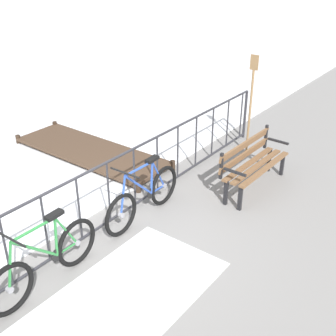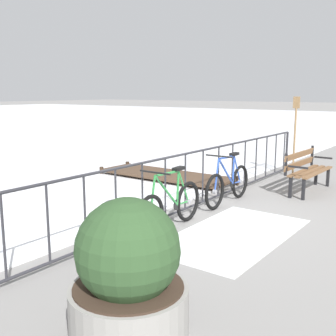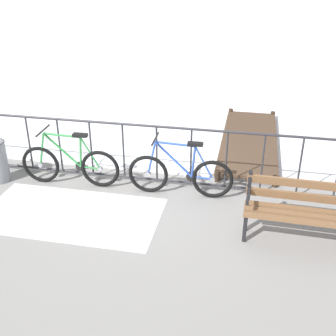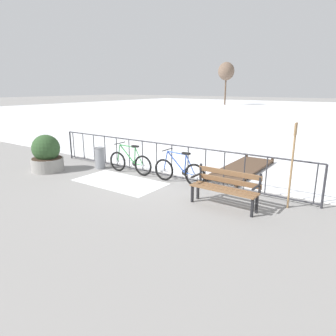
# 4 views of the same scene
# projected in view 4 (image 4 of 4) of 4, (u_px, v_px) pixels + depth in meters

# --- Properties ---
(ground_plane) EXTENTS (160.00, 160.00, 0.00)m
(ground_plane) POSITION_uv_depth(u_px,v_px,m) (164.00, 177.00, 9.59)
(ground_plane) COLOR gray
(frozen_pond) EXTENTS (80.00, 56.00, 0.03)m
(frozen_pond) POSITION_uv_depth(u_px,v_px,m) (321.00, 114.00, 32.09)
(frozen_pond) COLOR white
(frozen_pond) RESTS_ON ground
(snow_patch) EXTENTS (2.69, 1.43, 0.01)m
(snow_patch) POSITION_uv_depth(u_px,v_px,m) (119.00, 182.00, 9.07)
(snow_patch) COLOR white
(snow_patch) RESTS_ON ground
(railing_fence) EXTENTS (9.06, 0.06, 1.07)m
(railing_fence) POSITION_uv_depth(u_px,v_px,m) (164.00, 159.00, 9.45)
(railing_fence) COLOR #2D2D33
(railing_fence) RESTS_ON ground
(bicycle_near_railing) EXTENTS (1.71, 0.52, 0.97)m
(bicycle_near_railing) POSITION_uv_depth(u_px,v_px,m) (130.00, 162.00, 9.89)
(bicycle_near_railing) COLOR black
(bicycle_near_railing) RESTS_ON ground
(bicycle_second) EXTENTS (1.71, 0.52, 0.97)m
(bicycle_second) POSITION_uv_depth(u_px,v_px,m) (179.00, 171.00, 8.86)
(bicycle_second) COLOR black
(bicycle_second) RESTS_ON ground
(park_bench) EXTENTS (1.61, 0.52, 0.89)m
(park_bench) POSITION_uv_depth(u_px,v_px,m) (226.00, 185.00, 7.12)
(park_bench) COLOR brown
(park_bench) RESTS_ON ground
(planter_with_shrub) EXTENTS (1.04, 1.04, 1.22)m
(planter_with_shrub) POSITION_uv_depth(u_px,v_px,m) (47.00, 155.00, 10.14)
(planter_with_shrub) COLOR gray
(planter_with_shrub) RESTS_ON ground
(trash_bin) EXTENTS (0.35, 0.35, 0.73)m
(trash_bin) POSITION_uv_depth(u_px,v_px,m) (100.00, 158.00, 10.50)
(trash_bin) COLOR gray
(trash_bin) RESTS_ON ground
(oar_upright) EXTENTS (0.04, 0.16, 1.98)m
(oar_upright) POSITION_uv_depth(u_px,v_px,m) (292.00, 160.00, 6.84)
(oar_upright) COLOR #937047
(oar_upright) RESTS_ON ground
(wooden_dock) EXTENTS (1.10, 3.45, 0.20)m
(wooden_dock) POSITION_uv_depth(u_px,v_px,m) (242.00, 168.00, 10.14)
(wooden_dock) COLOR #4C3828
(wooden_dock) RESTS_ON ground
(tree_centre) EXTENTS (2.45, 2.45, 6.40)m
(tree_centre) POSITION_uv_depth(u_px,v_px,m) (226.00, 71.00, 46.57)
(tree_centre) COLOR brown
(tree_centre) RESTS_ON ground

